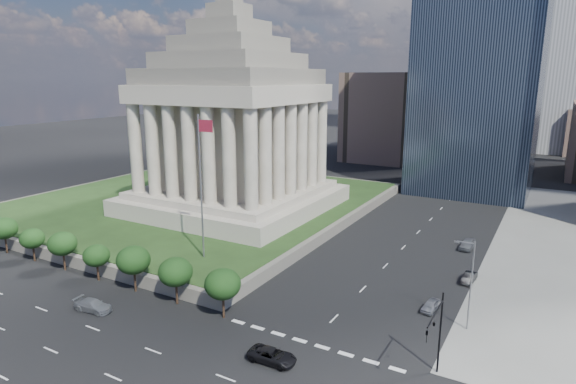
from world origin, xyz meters
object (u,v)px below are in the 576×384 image
Objects in this scene: pickup_truck at (272,356)px; parked_sedan_mid at (469,278)px; suv_grey at (93,305)px; parked_sedan_far at (467,244)px; flagpole at (202,179)px; street_lamp_north at (470,280)px; traffic_signal_ne at (436,329)px; parked_sedan_near at (431,305)px; war_memorial at (232,106)px.

pickup_truck is 31.60m from parked_sedan_mid.
suv_grey is (-23.64, -1.53, 0.03)m from pickup_truck.
parked_sedan_far is (10.63, 42.11, 0.12)m from pickup_truck.
parked_sedan_mid is (36.77, 30.27, -0.06)m from suv_grey.
street_lamp_north is at bearing 1.63° from flagpole.
parked_sedan_far is (-2.50, 13.37, 0.15)m from parked_sedan_mid.
parked_sedan_far is (34.27, 43.64, 0.09)m from suv_grey.
traffic_signal_ne is 1.67× the size of pickup_truck.
flagpole is 5.22× the size of parked_sedan_mid.
traffic_signal_ne reaches higher than parked_sedan_near.
suv_grey is (8.73, -40.26, -20.71)m from war_memorial.
suv_grey is at bearing -171.04° from traffic_signal_ne.
street_lamp_north reaches higher than suv_grey.
traffic_signal_ne is at bearing -75.03° from pickup_truck.
suv_grey is at bearing -143.20° from parked_sedan_near.
traffic_signal_ne is 11.34m from street_lamp_north.
flagpole reaches higher than street_lamp_north.
parked_sedan_far reaches higher than suv_grey.
street_lamp_north reaches higher than traffic_signal_ne.
flagpole is at bearing -133.04° from parked_sedan_far.
war_memorial is at bearing 161.36° from parked_sedan_near.
parked_sedan_mid is at bearing -12.38° from war_memorial.
war_memorial is 4.88× the size of traffic_signal_ne.
parked_sedan_far is (0.00, 23.92, 0.17)m from parked_sedan_near.
suv_grey is at bearing -155.91° from street_lamp_north.
traffic_signal_ne reaches higher than pickup_truck.
parked_sedan_mid is (45.50, -9.99, -20.77)m from war_memorial.
traffic_signal_ne is (46.50, -34.30, -16.15)m from war_memorial.
parked_sedan_far is at bearing 41.61° from flagpole.
traffic_signal_ne is at bearing -68.85° from parked_sedan_near.
street_lamp_north is at bearing 85.81° from traffic_signal_ne.
street_lamp_north is at bearing -73.00° from suv_grey.
war_memorial reaches higher than pickup_truck.
pickup_truck is 23.69m from suv_grey.
flagpole is 4.35× the size of parked_sedan_far.
parked_sedan_mid is 13.60m from parked_sedan_far.
flagpole is 20.75m from suv_grey.
parked_sedan_near is 0.78× the size of parked_sedan_far.
war_memorial reaches higher than flagpole.
parked_sedan_mid is (-1.83, 13.01, -5.03)m from street_lamp_north.
pickup_truck is at bearing -93.40° from suv_grey.
war_memorial is at bearing 5.14° from suv_grey.
pickup_truck is (32.37, -38.73, -20.73)m from war_memorial.
traffic_signal_ne is 2.09× the size of parked_sedan_mid.
flagpole is 4.19× the size of suv_grey.
street_lamp_north is 27.18m from parked_sedan_far.
parked_sedan_near is at bearing 150.38° from street_lamp_north.
war_memorial is 3.90× the size of street_lamp_north.
war_memorial is 8.13× the size of pickup_truck.
parked_sedan_near is at bearing -67.18° from suv_grey.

